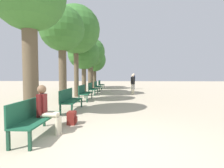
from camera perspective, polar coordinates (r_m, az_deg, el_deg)
ground_plane at (r=3.89m, az=2.07°, el=-20.41°), size 80.00×80.00×0.00m
bench_row_0 at (r=4.87m, az=-24.15°, el=-9.33°), size 0.54×1.79×0.93m
bench_row_1 at (r=7.76m, az=-13.72°, el=-4.64°), size 0.54×1.79×0.93m
bench_row_2 at (r=10.79m, az=-9.09°, el=-2.48°), size 0.54×1.79×0.93m
bench_row_3 at (r=13.87m, az=-6.51°, el=-1.26°), size 0.54×1.79×0.93m
bench_row_4 at (r=16.97m, az=-4.87°, el=-0.48°), size 0.54×1.79×0.93m
bench_row_5 at (r=20.08m, az=-3.73°, el=0.05°), size 0.54×1.79×0.93m
tree_row_1 at (r=10.08m, az=-16.00°, el=16.49°), size 2.38×2.38×5.21m
tree_row_2 at (r=13.07m, az=-11.71°, el=16.91°), size 3.38×3.38×6.43m
tree_row_3 at (r=15.38m, az=-9.21°, el=9.63°), size 2.70×2.70×4.73m
tree_row_4 at (r=18.79m, az=-7.09°, el=10.10°), size 3.07×3.07×5.49m
tree_row_5 at (r=21.49m, az=-5.84°, el=7.71°), size 2.83×2.83×4.80m
person_seated at (r=4.89m, az=-20.62°, el=-7.35°), size 0.60×0.34×1.28m
backpack at (r=5.69m, az=-12.95°, el=-10.76°), size 0.27×0.31×0.40m
pedestrian_near at (r=13.83m, az=6.81°, el=0.37°), size 0.33×0.22×1.61m
pedestrian_mid at (r=19.12m, az=7.06°, el=1.26°), size 0.35×0.30×1.72m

